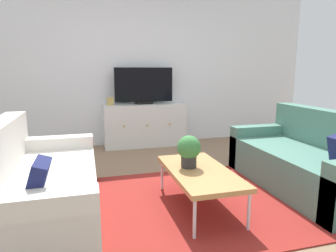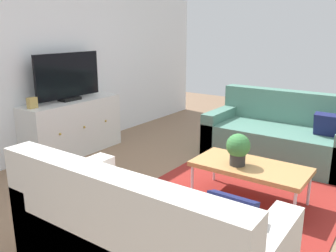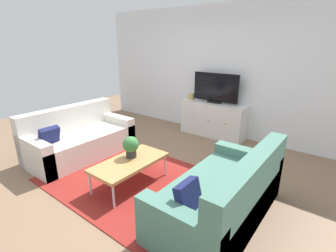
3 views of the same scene
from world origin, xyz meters
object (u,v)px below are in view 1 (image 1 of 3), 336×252
tv_console (145,125)px  mantel_clock (110,101)px  couch_right_side (310,163)px  potted_plant (189,150)px  couch_left_side (32,190)px  flat_screen_tv (144,86)px  coffee_table (199,173)px

tv_console → mantel_clock: size_ratio=10.76×
couch_right_side → potted_plant: couch_right_side is taller
tv_console → potted_plant: bearing=-90.9°
couch_right_side → mantel_clock: 3.15m
couch_right_side → potted_plant: size_ratio=5.80×
couch_left_side → mantel_clock: size_ratio=13.88×
couch_right_side → potted_plant: bearing=-178.3°
flat_screen_tv → tv_console: bearing=-90.0°
coffee_table → tv_console: size_ratio=0.78×
coffee_table → mantel_clock: bearing=103.7°
potted_plant → coffee_table: bearing=-56.0°
couch_left_side → mantel_clock: 2.58m
potted_plant → mantel_clock: bearing=102.6°
couch_right_side → coffee_table: bearing=-173.9°
tv_console → mantel_clock: (-0.58, 0.00, 0.43)m
potted_plant → mantel_clock: mantel_clock is taller
coffee_table → mantel_clock: size_ratio=8.43×
flat_screen_tv → couch_right_side: bearing=-59.2°
mantel_clock → potted_plant: bearing=-77.4°
flat_screen_tv → mantel_clock: 0.63m
couch_right_side → coffee_table: 1.40m
couch_left_side → flat_screen_tv: 2.90m
couch_right_side → tv_console: bearing=121.0°
couch_right_side → coffee_table: size_ratio=1.65×
potted_plant → couch_right_side: bearing=1.7°
couch_right_side → potted_plant: (-1.46, -0.04, 0.27)m
couch_right_side → potted_plant: 1.49m
couch_left_side → tv_console: (1.45, 2.37, 0.08)m
flat_screen_tv → coffee_table: bearing=-89.2°
couch_left_side → tv_console: couch_left_side is taller
couch_right_side → flat_screen_tv: 2.89m
couch_left_side → potted_plant: (1.42, -0.04, 0.27)m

